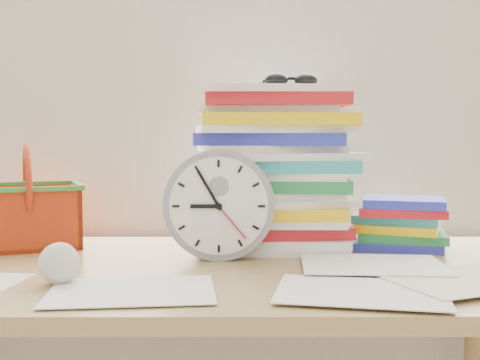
{
  "coord_description": "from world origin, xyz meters",
  "views": [
    {
      "loc": [
        0.05,
        0.39,
        1.01
      ],
      "look_at": [
        0.05,
        1.6,
        0.92
      ],
      "focal_mm": 45.0,
      "sensor_mm": 36.0,
      "label": 1
    }
  ],
  "objects_px": {
    "book_stack": "(400,223)",
    "clock": "(219,205)",
    "desk": "(216,302)",
    "paper_stack": "(275,168)",
    "basket": "(28,197)"
  },
  "relations": [
    {
      "from": "book_stack",
      "to": "clock",
      "type": "bearing_deg",
      "value": -162.85
    },
    {
      "from": "clock",
      "to": "desk",
      "type": "bearing_deg",
      "value": -94.89
    },
    {
      "from": "paper_stack",
      "to": "book_stack",
      "type": "relative_size",
      "value": 1.57
    },
    {
      "from": "book_stack",
      "to": "basket",
      "type": "xyz_separation_m",
      "value": [
        -0.88,
        0.01,
        0.06
      ]
    },
    {
      "from": "desk",
      "to": "book_stack",
      "type": "distance_m",
      "value": 0.49
    },
    {
      "from": "desk",
      "to": "basket",
      "type": "height_order",
      "value": "basket"
    },
    {
      "from": "book_stack",
      "to": "paper_stack",
      "type": "bearing_deg",
      "value": 174.99
    },
    {
      "from": "desk",
      "to": "basket",
      "type": "distance_m",
      "value": 0.53
    },
    {
      "from": "clock",
      "to": "book_stack",
      "type": "relative_size",
      "value": 0.98
    },
    {
      "from": "paper_stack",
      "to": "clock",
      "type": "height_order",
      "value": "paper_stack"
    },
    {
      "from": "desk",
      "to": "paper_stack",
      "type": "bearing_deg",
      "value": 58.58
    },
    {
      "from": "paper_stack",
      "to": "clock",
      "type": "xyz_separation_m",
      "value": [
        -0.13,
        -0.16,
        -0.07
      ]
    },
    {
      "from": "paper_stack",
      "to": "clock",
      "type": "bearing_deg",
      "value": -129.37
    },
    {
      "from": "clock",
      "to": "basket",
      "type": "height_order",
      "value": "basket"
    },
    {
      "from": "desk",
      "to": "paper_stack",
      "type": "distance_m",
      "value": 0.37
    }
  ]
}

